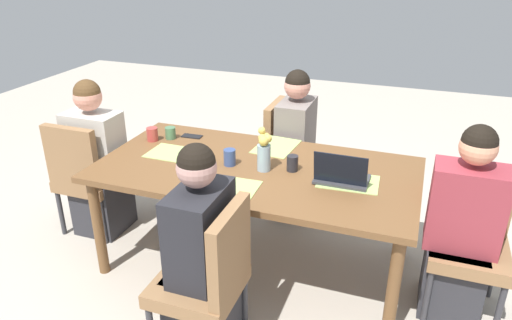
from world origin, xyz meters
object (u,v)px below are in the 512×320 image
chair_far_left_near (288,151)px  coffee_mug_centre_left (292,163)px  coffee_mug_centre_right (230,157)px  person_near_right_near (202,261)px  person_head_left_left_far (98,167)px  dining_table (256,177)px  chair_near_right_near (210,275)px  phone_black (192,136)px  laptop_head_right_left_mid (341,176)px  coffee_mug_near_left (152,134)px  flower_vase (264,150)px  coffee_mug_near_right (170,133)px  person_head_right_left_mid (461,234)px  chair_head_left_left_far (85,173)px  person_far_left_near (295,152)px  chair_head_right_left_mid (470,233)px

chair_far_left_near → coffee_mug_centre_left: (0.27, -0.84, 0.29)m
coffee_mug_centre_right → person_near_right_near: bearing=-79.1°
person_head_left_left_far → person_near_right_near: 1.47m
dining_table → coffee_mug_centre_right: 0.21m
chair_near_right_near → phone_black: chair_near_right_near is taller
chair_far_left_near → chair_near_right_near: 1.69m
laptop_head_right_left_mid → coffee_mug_near_left: laptop_head_right_left_mid is taller
person_near_right_near → flower_vase: person_near_right_near is taller
dining_table → coffee_mug_near_right: size_ratio=23.61×
coffee_mug_near_right → coffee_mug_near_left: bearing=-142.4°
flower_vase → coffee_mug_centre_left: (0.17, 0.05, -0.08)m
person_head_left_left_far → chair_near_right_near: size_ratio=1.33×
person_head_right_left_mid → chair_head_left_left_far: person_head_right_left_mid is taller
person_near_right_near → flower_vase: (0.09, 0.74, 0.35)m
person_head_right_left_mid → chair_near_right_near: 1.46m
person_head_right_left_mid → person_far_left_near: bearing=145.9°
coffee_mug_near_left → coffee_mug_near_right: size_ratio=1.13×
person_head_right_left_mid → laptop_head_right_left_mid: person_head_right_left_mid is taller
person_far_left_near → person_near_right_near: bearing=-92.6°
dining_table → person_head_right_left_mid: bearing=-0.9°
coffee_mug_centre_right → phone_black: bearing=141.5°
flower_vase → phone_black: bearing=152.5°
chair_head_right_left_mid → chair_near_right_near: size_ratio=1.00×
person_far_left_near → chair_near_right_near: bearing=-89.9°
flower_vase → coffee_mug_centre_left: size_ratio=2.78×
person_far_left_near → coffee_mug_centre_left: (0.19, -0.78, 0.27)m
person_head_left_left_far → person_near_right_near: bearing=-32.6°
coffee_mug_centre_left → coffee_mug_near_left: bearing=172.5°
dining_table → chair_head_right_left_mid: chair_head_right_left_mid is taller
person_head_right_left_mid → coffee_mug_near_left: size_ratio=12.22×
chair_head_right_left_mid → person_head_right_left_mid: size_ratio=0.75×
chair_head_left_left_far → coffee_mug_centre_left: bearing=2.7°
chair_head_right_left_mid → chair_head_left_left_far: size_ratio=1.00×
laptop_head_right_left_mid → coffee_mug_near_right: 1.35m
coffee_mug_centre_right → laptop_head_right_left_mid: bearing=-0.8°
flower_vase → coffee_mug_near_left: 0.95m
flower_vase → phone_black: 0.79m
chair_near_right_near → coffee_mug_centre_left: bearing=77.6°
chair_far_left_near → person_head_left_left_far: 1.49m
coffee_mug_near_left → chair_head_right_left_mid: bearing=-3.1°
coffee_mug_near_left → phone_black: size_ratio=0.65×
dining_table → phone_black: 0.72m
dining_table → chair_head_right_left_mid: bearing=2.4°
chair_near_right_near → coffee_mug_centre_right: chair_near_right_near is taller
person_far_left_near → person_head_left_left_far: bearing=-149.4°
chair_head_left_left_far → chair_near_right_near: (1.38, -0.78, 0.00)m
person_head_left_left_far → phone_black: bearing=25.4°
coffee_mug_near_right → dining_table: bearing=-18.5°
chair_far_left_near → coffee_mug_near_right: bearing=-139.7°
person_near_right_near → flower_vase: size_ratio=4.24×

